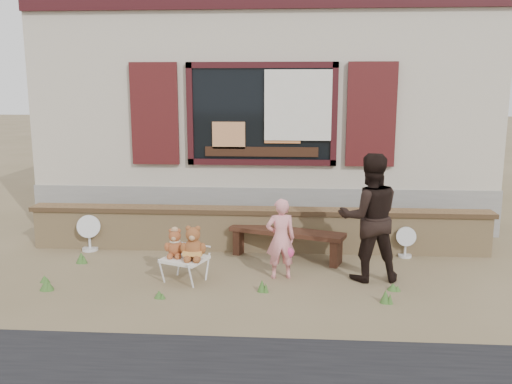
# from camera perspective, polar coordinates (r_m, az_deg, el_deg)

# --- Properties ---
(ground) EXTENTS (80.00, 80.00, 0.00)m
(ground) POSITION_cam_1_polar(r_m,az_deg,el_deg) (7.54, -0.32, -8.36)
(ground) COLOR brown
(ground) RESTS_ON ground
(shopfront) EXTENTS (8.04, 5.13, 4.00)m
(shopfront) POSITION_cam_1_polar(r_m,az_deg,el_deg) (11.60, 1.33, 8.56)
(shopfront) COLOR #BBAE97
(shopfront) RESTS_ON ground
(brick_wall) EXTENTS (7.10, 0.36, 0.67)m
(brick_wall) POSITION_cam_1_polar(r_m,az_deg,el_deg) (8.39, 0.19, -3.89)
(brick_wall) COLOR tan
(brick_wall) RESTS_ON ground
(bench) EXTENTS (1.74, 0.90, 0.44)m
(bench) POSITION_cam_1_polar(r_m,az_deg,el_deg) (8.00, 3.24, -4.82)
(bench) COLOR #351C12
(bench) RESTS_ON ground
(folding_chair) EXTENTS (0.65, 0.62, 0.32)m
(folding_chair) POSITION_cam_1_polar(r_m,az_deg,el_deg) (7.15, -7.53, -7.10)
(folding_chair) COLOR silver
(folding_chair) RESTS_ON ground
(teddy_bear_left) EXTENTS (0.35, 0.33, 0.38)m
(teddy_bear_left) POSITION_cam_1_polar(r_m,az_deg,el_deg) (7.16, -8.51, -5.25)
(teddy_bear_left) COLOR brown
(teddy_bear_left) RESTS_ON folding_chair
(teddy_bear_right) EXTENTS (0.42, 0.39, 0.45)m
(teddy_bear_right) POSITION_cam_1_polar(r_m,az_deg,el_deg) (7.00, -6.62, -5.27)
(teddy_bear_right) COLOR brown
(teddy_bear_right) RESTS_ON folding_chair
(child) EXTENTS (0.43, 0.33, 1.08)m
(child) POSITION_cam_1_polar(r_m,az_deg,el_deg) (7.16, 2.60, -4.92)
(child) COLOR pink
(child) RESTS_ON ground
(adult) EXTENTS (0.88, 0.73, 1.68)m
(adult) POSITION_cam_1_polar(r_m,az_deg,el_deg) (7.18, 11.85, -2.63)
(adult) COLOR black
(adult) RESTS_ON ground
(fan_left) EXTENTS (0.37, 0.24, 0.57)m
(fan_left) POSITION_cam_1_polar(r_m,az_deg,el_deg) (8.78, -17.16, -4.10)
(fan_left) COLOR silver
(fan_left) RESTS_ON ground
(fan_right) EXTENTS (0.29, 0.20, 0.47)m
(fan_right) POSITION_cam_1_polar(r_m,az_deg,el_deg) (8.39, 15.47, -5.07)
(fan_right) COLOR silver
(fan_right) RESTS_ON ground
(grass_tufts) EXTENTS (4.62, 1.36, 0.16)m
(grass_tufts) POSITION_cam_1_polar(r_m,az_deg,el_deg) (7.12, -9.04, -9.13)
(grass_tufts) COLOR #3C6428
(grass_tufts) RESTS_ON ground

